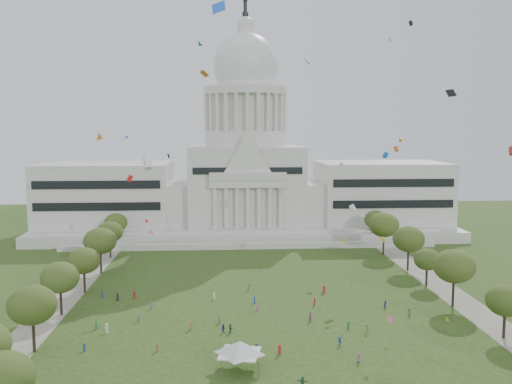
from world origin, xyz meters
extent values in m
plane|color=#2E4516|center=(0.00, 0.00, 0.00)|extent=(400.00, 400.00, 0.00)
cube|color=beige|center=(0.00, 115.00, 2.00)|extent=(160.00, 60.00, 4.00)
cube|color=beige|center=(0.00, 82.00, 1.00)|extent=(130.00, 3.00, 2.00)
cube|color=beige|center=(0.00, 90.00, 2.50)|extent=(140.00, 3.00, 5.00)
cube|color=silver|center=(-55.00, 114.00, 15.00)|extent=(50.00, 34.00, 22.00)
cube|color=silver|center=(55.00, 114.00, 15.00)|extent=(50.00, 34.00, 22.00)
cube|color=silver|center=(-27.00, 112.00, 12.00)|extent=(12.00, 26.00, 16.00)
cube|color=silver|center=(27.00, 112.00, 12.00)|extent=(12.00, 26.00, 16.00)
cube|color=silver|center=(0.00, 114.00, 18.00)|extent=(44.00, 38.00, 28.00)
cube|color=silver|center=(0.00, 94.00, 21.20)|extent=(28.00, 3.00, 2.40)
cube|color=black|center=(-55.00, 96.80, 17.00)|extent=(46.00, 0.40, 11.00)
cube|color=black|center=(55.00, 96.80, 17.00)|extent=(46.00, 0.40, 11.00)
cylinder|color=silver|center=(0.00, 114.00, 37.40)|extent=(32.00, 32.00, 6.00)
cylinder|color=silver|center=(0.00, 114.00, 47.40)|extent=(28.00, 28.00, 14.00)
cylinder|color=beige|center=(0.00, 114.00, 55.90)|extent=(32.40, 32.40, 3.00)
cylinder|color=silver|center=(0.00, 114.00, 61.40)|extent=(22.00, 22.00, 8.00)
ellipsoid|color=silver|center=(0.00, 114.00, 65.40)|extent=(25.00, 25.00, 26.20)
cylinder|color=silver|center=(0.00, 114.00, 78.90)|extent=(6.00, 6.00, 5.00)
ellipsoid|color=silver|center=(0.00, 114.00, 81.90)|extent=(6.40, 6.40, 5.12)
cylinder|color=black|center=(0.00, 114.00, 84.90)|extent=(2.40, 2.40, 2.00)
cylinder|color=black|center=(0.00, 114.00, 87.90)|extent=(1.40, 1.40, 4.50)
sphere|color=black|center=(0.00, 114.00, 90.40)|extent=(1.80, 1.80, 1.80)
cube|color=gray|center=(-48.00, 30.00, 0.02)|extent=(8.00, 160.00, 0.04)
cube|color=gray|center=(48.00, 30.00, 0.02)|extent=(8.00, 160.00, 0.04)
cylinder|color=black|center=(-44.07, -2.96, 2.88)|extent=(0.56, 0.56, 5.75)
ellipsoid|color=#344817|center=(-44.07, -2.96, 8.97)|extent=(8.86, 8.86, 7.25)
cylinder|color=black|center=(46.22, -1.75, 2.46)|extent=(0.56, 0.56, 4.92)
ellipsoid|color=#334A15|center=(46.22, -1.75, 7.68)|extent=(7.58, 7.58, 6.20)
cylinder|color=black|center=(-45.04, 17.30, 2.73)|extent=(0.56, 0.56, 5.47)
ellipsoid|color=#3A511E|center=(-45.04, 17.30, 8.53)|extent=(8.42, 8.42, 6.89)
cylinder|color=black|center=(44.17, 17.44, 3.10)|extent=(0.56, 0.56, 6.20)
ellipsoid|color=#3D4F1B|center=(44.17, 17.44, 9.68)|extent=(9.55, 9.55, 7.82)
cylinder|color=black|center=(-44.09, 33.92, 2.64)|extent=(0.56, 0.56, 5.27)
ellipsoid|color=#374A16|center=(-44.09, 33.92, 8.23)|extent=(8.12, 8.12, 6.65)
cylinder|color=black|center=(44.40, 34.48, 2.28)|extent=(0.56, 0.56, 4.56)
ellipsoid|color=#324615|center=(44.40, 34.48, 7.11)|extent=(7.01, 7.01, 5.74)
cylinder|color=black|center=(-44.08, 52.42, 3.02)|extent=(0.56, 0.56, 6.03)
ellipsoid|color=#384B18|center=(-44.08, 52.42, 9.41)|extent=(9.29, 9.29, 7.60)
cylinder|color=black|center=(44.76, 50.04, 2.98)|extent=(0.56, 0.56, 5.97)
ellipsoid|color=#364818|center=(44.76, 50.04, 9.31)|extent=(9.19, 9.19, 7.52)
cylinder|color=black|center=(-45.22, 71.01, 2.70)|extent=(0.56, 0.56, 5.41)
ellipsoid|color=#344818|center=(-45.22, 71.01, 8.44)|extent=(8.33, 8.33, 6.81)
cylinder|color=black|center=(43.49, 70.19, 3.19)|extent=(0.56, 0.56, 6.37)
ellipsoid|color=#3C511A|center=(43.49, 70.19, 9.94)|extent=(9.82, 9.82, 8.03)
cylinder|color=black|center=(-46.87, 89.14, 2.66)|extent=(0.56, 0.56, 5.32)
ellipsoid|color=#395018|center=(-46.87, 89.14, 8.29)|extent=(8.19, 8.19, 6.70)
cylinder|color=black|center=(45.96, 88.13, 2.73)|extent=(0.56, 0.56, 5.47)
ellipsoid|color=#374E1B|center=(45.96, 88.13, 8.53)|extent=(8.42, 8.42, 6.89)
ellipsoid|color=#324A16|center=(-38.00, -32.00, 8.58)|extent=(8.47, 8.47, 6.93)
cylinder|color=#4C4C4C|center=(-9.32, -15.60, 1.36)|extent=(0.12, 0.12, 2.73)
cylinder|color=#4C4C4C|center=(-3.21, -15.60, 1.36)|extent=(0.12, 0.12, 2.73)
cylinder|color=#4C4C4C|center=(-9.32, -9.50, 1.36)|extent=(0.12, 0.12, 2.73)
cylinder|color=#4C4C4C|center=(-3.21, -9.50, 1.36)|extent=(0.12, 0.12, 2.73)
cube|color=silver|center=(-6.26, -12.55, 2.84)|extent=(7.86, 7.86, 0.22)
pyramid|color=silver|center=(-6.26, -12.55, 4.03)|extent=(11.00, 11.00, 2.18)
imported|color=#33723F|center=(32.00, 11.98, 0.86)|extent=(0.91, 1.00, 1.71)
imported|color=navy|center=(28.31, 17.38, 0.93)|extent=(1.06, 0.92, 1.86)
imported|color=navy|center=(13.04, -3.46, 0.85)|extent=(1.00, 1.23, 1.69)
imported|color=#994C8C|center=(9.50, 9.58, 0.93)|extent=(0.69, 1.14, 1.86)
imported|color=#33723F|center=(-7.66, 4.37, 0.93)|extent=(1.29, 1.85, 1.86)
imported|color=#994C8C|center=(14.88, -11.01, 0.82)|extent=(0.86, 0.95, 1.63)
imported|color=olive|center=(-8.46, -6.82, 0.82)|extent=(0.69, 0.57, 1.64)
imported|color=navy|center=(-9.13, 4.38, 0.89)|extent=(1.01, 0.85, 1.78)
imported|color=olive|center=(20.09, 2.66, 0.90)|extent=(1.25, 1.23, 1.79)
imported|color=navy|center=(9.80, 11.47, 0.72)|extent=(0.49, 0.86, 1.44)
imported|color=#33723F|center=(3.54, -19.86, 0.93)|extent=(1.82, 0.99, 1.85)
cube|color=silver|center=(-32.66, 5.80, 0.97)|extent=(0.55, 0.61, 1.94)
cube|color=#4C4C51|center=(-2.94, -6.05, 0.93)|extent=(0.55, 0.58, 1.87)
cube|color=#994C8C|center=(16.10, 29.94, 0.92)|extent=(0.52, 0.37, 1.83)
cube|color=#4C4C51|center=(-27.24, 12.12, 0.82)|extent=(0.27, 0.43, 1.63)
cube|color=#B21E1E|center=(-30.71, 28.00, 0.92)|extent=(0.52, 0.58, 1.84)
cube|color=navy|center=(-34.90, -3.23, 0.74)|extent=(0.40, 0.46, 1.47)
cube|color=silver|center=(-11.31, 26.18, 0.86)|extent=(0.51, 0.53, 1.72)
cube|color=#26262B|center=(-34.50, 26.58, 0.91)|extent=(0.57, 0.49, 1.83)
cube|color=#4C4C51|center=(-5.99, -4.37, 0.83)|extent=(0.39, 0.50, 1.67)
cube|color=#B21E1E|center=(16.37, 29.90, 0.92)|extent=(0.53, 0.37, 1.85)
cube|color=#B21E1E|center=(12.31, 20.65, 0.86)|extent=(0.32, 0.47, 1.71)
cube|color=#33723F|center=(16.82, 5.36, 0.76)|extent=(0.38, 0.46, 1.51)
cube|color=navy|center=(-1.70, 22.46, 0.84)|extent=(0.38, 0.50, 1.67)
cube|color=olive|center=(-21.35, -4.12, 0.75)|extent=(0.46, 0.44, 1.50)
cube|color=#B21E1E|center=(1.21, -6.72, 0.87)|extent=(0.52, 0.40, 1.74)
cube|color=#4C4C51|center=(-9.94, 9.61, 0.86)|extent=(0.34, 0.48, 1.72)
cube|color=#994C8C|center=(-1.50, 16.66, 0.75)|extent=(0.44, 0.47, 1.51)
cube|color=#33723F|center=(-2.62, 32.97, 0.91)|extent=(0.33, 0.50, 1.81)
cube|color=olive|center=(-15.72, 6.57, 0.92)|extent=(0.41, 0.55, 1.84)
cube|color=#33723F|center=(-35.29, 8.17, 0.84)|extent=(0.49, 0.52, 1.69)
cube|color=#994C8C|center=(-25.58, 20.35, 0.76)|extent=(0.47, 0.45, 1.52)
cube|color=navy|center=(-38.73, 29.30, 0.73)|extent=(0.28, 0.41, 1.47)
camera|label=1|loc=(-8.82, -101.48, 41.04)|focal=38.00mm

